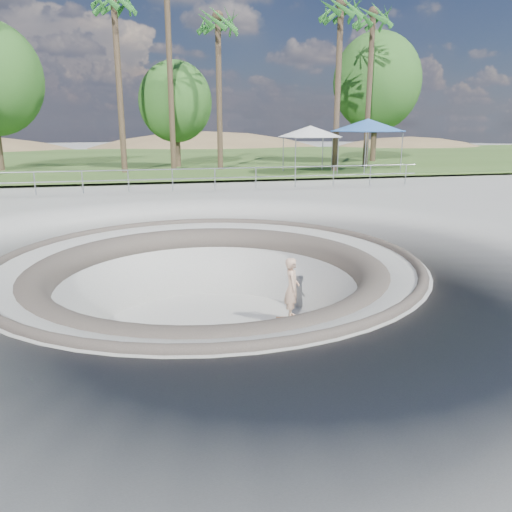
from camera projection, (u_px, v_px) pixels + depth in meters
name	position (u px, v px, depth m)	size (l,w,h in m)	color
ground	(208.00, 260.00, 12.12)	(180.00, 180.00, 0.00)	#ADACA7
skate_bowl	(210.00, 330.00, 12.59)	(14.00, 14.00, 4.10)	#ADACA7
grass_strip	(155.00, 159.00, 44.07)	(180.00, 36.00, 0.12)	#3A5723
distant_hills	(180.00, 201.00, 68.56)	(103.20, 45.00, 28.60)	brown
safety_railing	(172.00, 180.00, 23.24)	(25.00, 0.06, 1.03)	gray
skateboard	(291.00, 318.00, 13.35)	(0.83, 0.33, 0.08)	brown
skater	(292.00, 288.00, 13.13)	(0.61, 0.40, 1.66)	#D4A789
canopy_white	(310.00, 132.00, 30.29)	(5.60, 5.60, 2.83)	gray
canopy_blue	(368.00, 125.00, 31.02)	(6.12, 6.12, 3.25)	gray
palm_b	(114.00, 6.00, 28.72)	(2.60, 2.60, 11.04)	brown
palm_d	(218.00, 26.00, 31.00)	(2.60, 2.60, 10.29)	brown
palm_e	(341.00, 14.00, 29.90)	(2.60, 2.60, 10.82)	brown
palm_f	(373.00, 22.00, 32.86)	(2.60, 2.60, 10.94)	brown
bushy_tree_mid	(176.00, 102.00, 34.30)	(5.03, 4.57, 7.25)	brown
bushy_tree_right	(377.00, 82.00, 38.89)	(6.90, 6.27, 9.95)	brown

